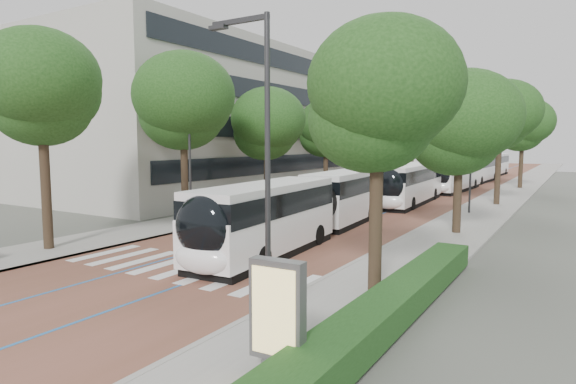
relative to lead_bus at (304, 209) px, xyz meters
The scene contains 22 objects.
ground 8.61m from the lead_bus, 99.11° to the right, with size 160.00×160.00×0.00m, color #51544C.
road 31.73m from the lead_bus, 92.42° to the left, with size 11.00×140.00×0.02m, color brown.
sidewalk_left 32.90m from the lead_bus, 105.60° to the left, with size 4.00×140.00×0.12m, color #9C9994.
sidewalk_right 32.29m from the lead_bus, 78.98° to the left, with size 4.00×140.00×0.12m, color #9C9994.
kerb_left 32.45m from the lead_bus, 102.36° to the left, with size 0.20×140.00×0.14m, color gray.
kerb_right 31.98m from the lead_bus, 82.33° to the left, with size 0.20×140.00×0.14m, color gray.
zebra_crossing 7.60m from the lead_bus, 98.81° to the right, with size 10.55×3.60×0.01m.
lane_line_left 31.83m from the lead_bus, 95.30° to the left, with size 0.12×126.00×0.01m, color #2265AB.
lane_line_right 31.70m from the lead_bus, 89.53° to the left, with size 0.12×126.00×0.01m, color #2265AB.
office_building 29.13m from the lead_bus, 136.64° to the left, with size 18.11×40.00×14.00m.
hedge 11.45m from the lead_bus, 47.07° to the right, with size 1.20×14.00×0.80m, color #1A3D15.
streetlight_near 12.91m from the lead_bus, 65.04° to the right, with size 1.82×0.20×8.00m.
streetlight_far 14.99m from the lead_bus, 68.86° to the left, with size 1.82×0.20×8.00m.
lamp_post_left 7.85m from the lead_bus, behind, with size 0.14×0.14×8.00m, color #2F2F32.
trees_left 18.10m from the lead_bus, 120.47° to the left, with size 6.14×60.25×9.83m.
trees_right 17.49m from the lead_bus, 67.81° to the left, with size 5.79×47.33×9.22m.
lead_bus is the anchor object (origin of this frame).
bus_queued_0 16.64m from the lead_bus, 89.38° to the left, with size 3.07×12.50×3.20m.
bus_queued_1 29.35m from the lead_bus, 88.38° to the left, with size 2.95×12.48×3.20m.
bus_queued_2 41.72m from the lead_bus, 88.77° to the left, with size 3.01×12.49×3.20m.
bus_queued_3 55.07m from the lead_bus, 89.42° to the left, with size 2.89×12.47×3.20m.
ad_panel 14.70m from the lead_bus, 62.34° to the right, with size 1.22×0.49×2.50m.
Camera 1 is at (13.44, -12.82, 5.04)m, focal length 30.00 mm.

